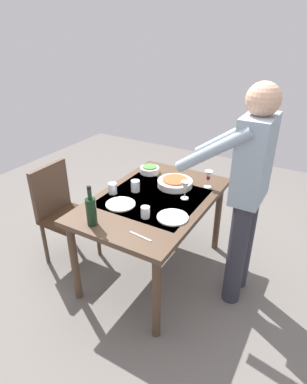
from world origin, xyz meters
TOP-DOWN VIEW (x-y plane):
  - ground_plane at (0.00, 0.00)m, footprint 6.00×6.00m
  - dining_table at (0.00, 0.00)m, footprint 1.32×0.87m
  - chair_near at (0.24, -0.82)m, footprint 0.40×0.40m
  - person_server at (-0.12, 0.70)m, footprint 0.42×0.61m
  - wine_bottle at (0.55, -0.17)m, footprint 0.07×0.07m
  - wine_glass_left at (-0.11, 0.22)m, footprint 0.07×0.07m
  - wine_glass_right at (-0.39, 0.31)m, footprint 0.07×0.07m
  - water_cup_near_left at (0.29, 0.10)m, footprint 0.07×0.07m
  - water_cup_near_right at (-0.02, -0.19)m, footprint 0.07×0.07m
  - water_cup_far_left at (0.11, -0.33)m, footprint 0.07×0.07m
  - serving_bowl_pasta at (-0.27, 0.06)m, footprint 0.30×0.30m
  - side_bowl_salad at (-0.40, -0.27)m, footprint 0.18×0.18m
  - dinner_plate_near at (0.20, 0.27)m, footprint 0.23×0.23m
  - dinner_plate_far at (0.23, -0.16)m, footprint 0.23×0.23m
  - table_fork at (0.51, 0.19)m, footprint 0.03×0.18m

SIDE VIEW (x-z plane):
  - ground_plane at x=0.00m, z-range 0.00..0.00m
  - chair_near at x=0.24m, z-range 0.07..0.98m
  - dining_table at x=0.00m, z-range 0.29..1.04m
  - table_fork at x=0.51m, z-range 0.75..0.75m
  - dinner_plate_near at x=0.20m, z-range 0.75..0.76m
  - dinner_plate_far at x=0.23m, z-range 0.75..0.76m
  - serving_bowl_pasta at x=-0.27m, z-range 0.75..0.82m
  - side_bowl_salad at x=-0.40m, z-range 0.75..0.82m
  - water_cup_near_left at x=0.29m, z-range 0.75..0.83m
  - water_cup_far_left at x=0.11m, z-range 0.75..0.84m
  - water_cup_near_right at x=-0.02m, z-range 0.75..0.85m
  - wine_glass_left at x=-0.11m, z-range 0.78..0.93m
  - wine_glass_right at x=-0.39m, z-range 0.78..0.93m
  - wine_bottle at x=0.55m, z-range 0.71..1.01m
  - person_server at x=-0.12m, z-range 0.12..1.81m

